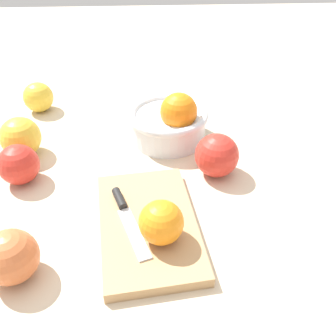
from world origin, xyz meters
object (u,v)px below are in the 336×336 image
(apple_front_right, at_px, (11,257))
(knife, at_px, (125,213))
(orange_on_board, at_px, (161,222))
(apple_front_left_2, at_px, (20,137))
(bowl, at_px, (170,121))
(cutting_board, at_px, (148,225))
(apple_back_center, at_px, (217,155))
(apple_front_left, at_px, (38,97))
(apple_front_center, at_px, (19,164))

(apple_front_right, bearing_deg, knife, 121.77)
(orange_on_board, relative_size, apple_front_left_2, 0.83)
(bowl, relative_size, cutting_board, 0.68)
(apple_front_right, bearing_deg, apple_front_left_2, -168.19)
(cutting_board, bearing_deg, apple_back_center, 137.23)
(orange_on_board, bearing_deg, apple_front_right, -78.85)
(apple_back_center, relative_size, apple_front_left_2, 1.02)
(cutting_board, bearing_deg, apple_front_right, -67.29)
(apple_front_left, height_order, apple_front_left_2, apple_front_left_2)
(bowl, relative_size, knife, 1.11)
(orange_on_board, height_order, apple_front_left_2, orange_on_board)
(apple_front_right, bearing_deg, orange_on_board, 101.15)
(orange_on_board, height_order, knife, orange_on_board)
(apple_back_center, bearing_deg, apple_front_right, -55.41)
(apple_back_center, relative_size, apple_front_center, 1.10)
(apple_back_center, bearing_deg, apple_front_center, -89.35)
(orange_on_board, distance_m, apple_front_right, 0.21)
(apple_front_left_2, bearing_deg, apple_front_right, 11.81)
(bowl, xyz_separation_m, cutting_board, (0.26, -0.05, -0.03))
(cutting_board, xyz_separation_m, apple_front_center, (-0.14, -0.23, 0.03))
(cutting_board, relative_size, knife, 1.64)
(bowl, xyz_separation_m, apple_back_center, (0.12, 0.08, -0.00))
(apple_front_center, bearing_deg, cutting_board, 59.63)
(orange_on_board, bearing_deg, cutting_board, -152.13)
(orange_on_board, distance_m, apple_front_center, 0.31)
(knife, bearing_deg, apple_front_right, -58.23)
(bowl, bearing_deg, apple_front_right, -34.66)
(cutting_board, bearing_deg, apple_front_left, -147.83)
(knife, distance_m, apple_front_left, 0.45)
(bowl, height_order, apple_front_left, bowl)
(knife, xyz_separation_m, apple_front_center, (-0.12, -0.20, 0.01))
(bowl, relative_size, orange_on_board, 2.53)
(orange_on_board, height_order, apple_back_center, orange_on_board)
(knife, bearing_deg, apple_front_center, -121.59)
(apple_back_center, relative_size, apple_front_right, 1.06)
(apple_front_right, distance_m, apple_front_left_2, 0.31)
(knife, distance_m, apple_front_center, 0.23)
(apple_front_left, distance_m, apple_front_left_2, 0.18)
(bowl, height_order, apple_front_right, bowl)
(apple_front_left, bearing_deg, apple_front_right, 8.09)
(knife, xyz_separation_m, apple_front_left_2, (-0.21, -0.21, 0.02))
(orange_on_board, bearing_deg, apple_front_left_2, -134.00)
(apple_front_right, bearing_deg, cutting_board, 112.71)
(apple_front_center, relative_size, apple_front_left_2, 0.92)
(cutting_board, bearing_deg, apple_front_left_2, -131.74)
(bowl, height_order, cutting_board, bowl)
(bowl, xyz_separation_m, apple_front_center, (0.13, -0.28, -0.01))
(knife, bearing_deg, apple_front_left, -150.66)
(apple_front_left, xyz_separation_m, apple_front_center, (0.27, 0.02, 0.00))
(orange_on_board, relative_size, knife, 0.44)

